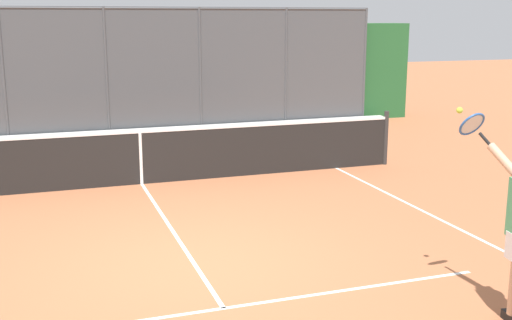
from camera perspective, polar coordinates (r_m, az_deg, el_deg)
ground_plane at (r=7.71m, az=-5.41°, el=-9.31°), size 60.00×60.00×0.00m
court_line_markings at (r=6.41m, az=-2.25°, el=-13.96°), size 7.60×9.52×0.01m
fence_backdrop at (r=16.81m, az=-13.33°, el=7.04°), size 17.09×1.37×3.12m
tennis_net at (r=11.35m, az=-10.21°, el=0.30°), size 9.77×0.09×1.07m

